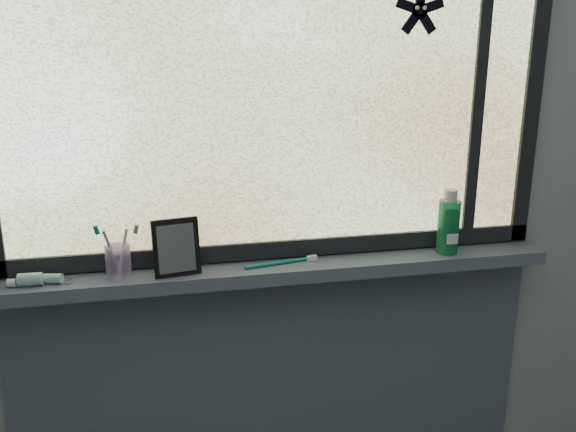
# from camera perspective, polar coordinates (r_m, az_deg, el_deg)

# --- Properties ---
(wall_back) EXTENTS (3.00, 0.01, 2.50)m
(wall_back) POSITION_cam_1_polar(r_m,az_deg,el_deg) (1.86, -1.11, 3.19)
(wall_back) COLOR #9EA3A8
(wall_back) RESTS_ON ground
(windowsill) EXTENTS (1.62, 0.14, 0.04)m
(windowsill) POSITION_cam_1_polar(r_m,az_deg,el_deg) (1.87, -0.64, -4.83)
(windowsill) COLOR #4E5768
(windowsill) RESTS_ON wall_back
(sill_apron) EXTENTS (1.62, 0.02, 0.98)m
(sill_apron) POSITION_cam_1_polar(r_m,az_deg,el_deg) (2.16, -0.90, -16.89)
(sill_apron) COLOR #4E5768
(sill_apron) RESTS_ON floor
(window_pane) EXTENTS (1.50, 0.01, 1.00)m
(window_pane) POSITION_cam_1_polar(r_m,az_deg,el_deg) (1.79, -1.02, 11.73)
(window_pane) COLOR silver
(window_pane) RESTS_ON wall_back
(frame_bottom) EXTENTS (1.60, 0.03, 0.05)m
(frame_bottom) POSITION_cam_1_polar(r_m,az_deg,el_deg) (1.89, -0.92, -2.89)
(frame_bottom) COLOR black
(frame_bottom) RESTS_ON windowsill
(frame_right) EXTENTS (0.05, 0.03, 1.10)m
(frame_right) POSITION_cam_1_polar(r_m,az_deg,el_deg) (2.08, 20.98, 11.38)
(frame_right) COLOR black
(frame_right) RESTS_ON wall_back
(frame_mullion) EXTENTS (0.03, 0.03, 1.00)m
(frame_mullion) POSITION_cam_1_polar(r_m,az_deg,el_deg) (1.99, 16.63, 11.58)
(frame_mullion) COLOR black
(frame_mullion) RESTS_ON wall_back
(starfish_sticker) EXTENTS (0.15, 0.02, 0.15)m
(starfish_sticker) POSITION_cam_1_polar(r_m,az_deg,el_deg) (1.89, 11.63, 17.46)
(starfish_sticker) COLOR black
(starfish_sticker) RESTS_ON window_pane
(vanity_mirror) EXTENTS (0.14, 0.08, 0.16)m
(vanity_mirror) POSITION_cam_1_polar(r_m,az_deg,el_deg) (1.78, -9.91, -2.75)
(vanity_mirror) COLOR black
(vanity_mirror) RESTS_ON windowsill
(toothpaste_tube) EXTENTS (0.20, 0.06, 0.04)m
(toothpaste_tube) POSITION_cam_1_polar(r_m,az_deg,el_deg) (1.83, -21.28, -5.22)
(toothpaste_tube) COLOR white
(toothpaste_tube) RESTS_ON windowsill
(toothbrush_cup) EXTENTS (0.07, 0.07, 0.09)m
(toothbrush_cup) POSITION_cam_1_polar(r_m,az_deg,el_deg) (1.81, -14.86, -3.93)
(toothbrush_cup) COLOR #C1AAE1
(toothbrush_cup) RESTS_ON windowsill
(toothbrush_lying) EXTENTS (0.24, 0.06, 0.02)m
(toothbrush_lying) POSITION_cam_1_polar(r_m,az_deg,el_deg) (1.85, -1.03, -4.13)
(toothbrush_lying) COLOR #0D7966
(toothbrush_lying) RESTS_ON windowsill
(mouthwash_bottle) EXTENTS (0.08, 0.08, 0.16)m
(mouthwash_bottle) POSITION_cam_1_polar(r_m,az_deg,el_deg) (1.98, 14.09, -0.48)
(mouthwash_bottle) COLOR #1C914D
(mouthwash_bottle) RESTS_ON windowsill
(cream_tube) EXTENTS (0.05, 0.05, 0.10)m
(cream_tube) POSITION_cam_1_polar(r_m,az_deg,el_deg) (1.98, 14.26, -1.18)
(cream_tube) COLOR silver
(cream_tube) RESTS_ON windowsill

